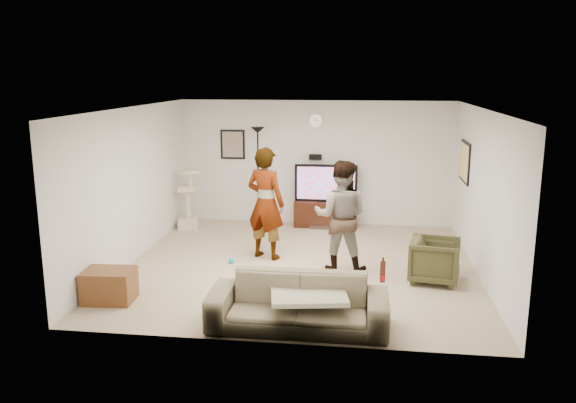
# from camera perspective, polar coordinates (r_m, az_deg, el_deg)

# --- Properties ---
(floor) EXTENTS (5.50, 5.50, 0.02)m
(floor) POSITION_cam_1_polar(r_m,az_deg,el_deg) (9.33, 1.22, -6.40)
(floor) COLOR tan
(floor) RESTS_ON ground
(ceiling) EXTENTS (5.50, 5.50, 0.02)m
(ceiling) POSITION_cam_1_polar(r_m,az_deg,el_deg) (8.84, 1.30, 9.24)
(ceiling) COLOR white
(ceiling) RESTS_ON wall_back
(wall_back) EXTENTS (5.50, 0.04, 2.50)m
(wall_back) POSITION_cam_1_polar(r_m,az_deg,el_deg) (11.70, 2.73, 3.83)
(wall_back) COLOR silver
(wall_back) RESTS_ON floor
(wall_front) EXTENTS (5.50, 0.04, 2.50)m
(wall_front) POSITION_cam_1_polar(r_m,az_deg,el_deg) (6.35, -1.46, -3.63)
(wall_front) COLOR silver
(wall_front) RESTS_ON floor
(wall_left) EXTENTS (0.04, 5.50, 2.50)m
(wall_left) POSITION_cam_1_polar(r_m,az_deg,el_deg) (9.69, -15.13, 1.59)
(wall_left) COLOR silver
(wall_left) RESTS_ON floor
(wall_right) EXTENTS (0.04, 5.50, 2.50)m
(wall_right) POSITION_cam_1_polar(r_m,az_deg,el_deg) (9.13, 18.68, 0.70)
(wall_right) COLOR silver
(wall_right) RESTS_ON floor
(wall_clock) EXTENTS (0.26, 0.04, 0.26)m
(wall_clock) POSITION_cam_1_polar(r_m,az_deg,el_deg) (11.57, 2.76, 7.97)
(wall_clock) COLOR silver
(wall_clock) RESTS_ON wall_back
(wall_speaker) EXTENTS (0.25, 0.10, 0.10)m
(wall_speaker) POSITION_cam_1_polar(r_m,az_deg,el_deg) (11.62, 2.72, 4.42)
(wall_speaker) COLOR black
(wall_speaker) RESTS_ON wall_back
(picture_back) EXTENTS (0.42, 0.03, 0.52)m
(picture_back) POSITION_cam_1_polar(r_m,az_deg,el_deg) (11.89, -5.48, 5.63)
(picture_back) COLOR gray
(picture_back) RESTS_ON wall_back
(picture_right) EXTENTS (0.03, 0.78, 0.62)m
(picture_right) POSITION_cam_1_polar(r_m,az_deg,el_deg) (10.64, 17.06, 3.78)
(picture_right) COLOR #FBC970
(picture_right) RESTS_ON wall_right
(tv_stand) EXTENTS (1.25, 0.45, 0.52)m
(tv_stand) POSITION_cam_1_polar(r_m,az_deg,el_deg) (11.64, 3.73, -1.20)
(tv_stand) COLOR black
(tv_stand) RESTS_ON floor
(console_box) EXTENTS (0.40, 0.30, 0.07)m
(console_box) POSITION_cam_1_polar(r_m,az_deg,el_deg) (11.32, 3.15, -2.76)
(console_box) COLOR silver
(console_box) RESTS_ON floor
(tv) EXTENTS (1.24, 0.08, 0.74)m
(tv) POSITION_cam_1_polar(r_m,az_deg,el_deg) (11.50, 3.77, 1.84)
(tv) COLOR black
(tv) RESTS_ON tv_stand
(tv_screen) EXTENTS (1.14, 0.01, 0.65)m
(tv_screen) POSITION_cam_1_polar(r_m,az_deg,el_deg) (11.46, 3.76, 1.80)
(tv_screen) COLOR #4674E2
(tv_screen) RESTS_ON tv
(floor_lamp) EXTENTS (0.32, 0.32, 1.99)m
(floor_lamp) POSITION_cam_1_polar(r_m,az_deg,el_deg) (11.54, -2.97, 2.43)
(floor_lamp) COLOR black
(floor_lamp) RESTS_ON floor
(cat_tree) EXTENTS (0.45, 0.45, 1.20)m
(cat_tree) POSITION_cam_1_polar(r_m,az_deg,el_deg) (11.56, -9.88, 0.26)
(cat_tree) COLOR beige
(cat_tree) RESTS_ON floor
(person_left) EXTENTS (0.80, 0.67, 1.86)m
(person_left) POSITION_cam_1_polar(r_m,az_deg,el_deg) (9.49, -2.22, -0.17)
(person_left) COLOR #9392A0
(person_left) RESTS_ON floor
(person_right) EXTENTS (0.90, 0.73, 1.74)m
(person_right) POSITION_cam_1_polar(r_m,az_deg,el_deg) (8.91, 5.23, -1.47)
(person_right) COLOR #374181
(person_right) RESTS_ON floor
(sofa) EXTENTS (2.16, 0.86, 0.63)m
(sofa) POSITION_cam_1_polar(r_m,az_deg,el_deg) (7.06, 1.01, -9.97)
(sofa) COLOR #6D634B
(sofa) RESTS_ON floor
(throw_blanket) EXTENTS (1.01, 0.84, 0.06)m
(throw_blanket) POSITION_cam_1_polar(r_m,az_deg,el_deg) (7.01, 2.06, -9.18)
(throw_blanket) COLOR beige
(throw_blanket) RESTS_ON sofa
(beer_bottle) EXTENTS (0.06, 0.06, 0.25)m
(beer_bottle) POSITION_cam_1_polar(r_m,az_deg,el_deg) (6.87, 9.33, -6.86)
(beer_bottle) COLOR #40190D
(beer_bottle) RESTS_ON sofa
(armchair) EXTENTS (0.83, 0.81, 0.65)m
(armchair) POSITION_cam_1_polar(r_m,az_deg,el_deg) (8.81, 14.31, -5.66)
(armchair) COLOR #39381E
(armchair) RESTS_ON floor
(side_table) EXTENTS (0.69, 0.54, 0.44)m
(side_table) POSITION_cam_1_polar(r_m,az_deg,el_deg) (8.23, -17.24, -7.94)
(side_table) COLOR #553017
(side_table) RESTS_ON floor
(toy_ball) EXTENTS (0.09, 0.09, 0.09)m
(toy_ball) POSITION_cam_1_polar(r_m,az_deg,el_deg) (9.47, -5.64, -5.82)
(toy_ball) COLOR #03AAAA
(toy_ball) RESTS_ON floor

